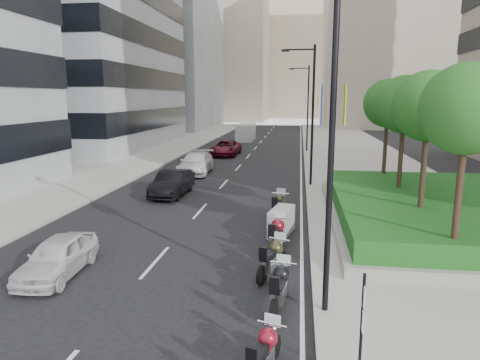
% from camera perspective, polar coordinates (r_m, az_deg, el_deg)
% --- Properties ---
extents(ground, '(160.00, 160.00, 0.00)m').
position_cam_1_polar(ground, '(11.99, -10.62, -18.12)').
color(ground, black).
rests_on(ground, ground).
extents(sidewalk_right, '(10.00, 100.00, 0.15)m').
position_cam_1_polar(sidewalk_right, '(40.68, 15.62, 2.52)').
color(sidewalk_right, '#9E9B93').
rests_on(sidewalk_right, ground).
extents(sidewalk_left, '(8.00, 100.00, 0.15)m').
position_cam_1_polar(sidewalk_left, '(43.18, -13.21, 3.11)').
color(sidewalk_left, '#9E9B93').
rests_on(sidewalk_left, ground).
extents(lane_edge, '(0.12, 100.00, 0.01)m').
position_cam_1_polar(lane_edge, '(40.32, 8.13, 2.65)').
color(lane_edge, silver).
rests_on(lane_edge, ground).
extents(lane_centre, '(0.12, 100.00, 0.01)m').
position_cam_1_polar(lane_centre, '(40.62, 0.77, 2.82)').
color(lane_centre, silver).
rests_on(lane_centre, ground).
extents(building_grey_far, '(22.00, 26.00, 30.00)m').
position_cam_1_polar(building_grey_far, '(84.99, -11.52, 17.03)').
color(building_grey_far, gray).
rests_on(building_grey_far, ground).
extents(building_cream_right, '(28.00, 24.00, 36.00)m').
position_cam_1_polar(building_cream_right, '(92.59, 20.40, 17.94)').
color(building_cream_right, '#B7AD93').
rests_on(building_cream_right, ground).
extents(building_cream_left, '(26.00, 24.00, 34.00)m').
position_cam_1_polar(building_cream_left, '(112.54, -3.28, 16.72)').
color(building_cream_left, '#B7AD93').
rests_on(building_cream_left, ground).
extents(building_cream_centre, '(30.00, 24.00, 38.00)m').
position_cam_1_polar(building_cream_centre, '(130.57, 7.54, 16.74)').
color(building_cream_centre, '#B7AD93').
rests_on(building_cream_centre, ground).
extents(planter, '(10.00, 14.00, 0.40)m').
position_cam_1_polar(planter, '(21.63, 25.21, -4.65)').
color(planter, gray).
rests_on(planter, sidewalk_right).
extents(hedge, '(9.40, 13.40, 0.80)m').
position_cam_1_polar(hedge, '(21.49, 25.34, -3.11)').
color(hedge, '#134515').
rests_on(hedge, planter).
extents(tree_0, '(2.80, 2.80, 6.30)m').
position_cam_1_polar(tree_0, '(14.78, 28.03, 8.28)').
color(tree_0, '#332319').
rests_on(tree_0, planter).
extents(tree_1, '(2.80, 2.80, 6.30)m').
position_cam_1_polar(tree_1, '(18.59, 23.84, 8.94)').
color(tree_1, '#332319').
rests_on(tree_1, planter).
extents(tree_2, '(2.80, 2.80, 6.30)m').
position_cam_1_polar(tree_2, '(22.46, 21.08, 9.34)').
color(tree_2, '#332319').
rests_on(tree_2, planter).
extents(tree_3, '(2.80, 2.80, 6.30)m').
position_cam_1_polar(tree_3, '(26.38, 19.13, 9.61)').
color(tree_3, '#332319').
rests_on(tree_3, planter).
extents(lamp_post_0, '(2.34, 0.45, 9.00)m').
position_cam_1_polar(lamp_post_0, '(10.94, 11.38, 6.94)').
color(lamp_post_0, black).
rests_on(lamp_post_0, ground).
extents(lamp_post_1, '(2.34, 0.45, 9.00)m').
position_cam_1_polar(lamp_post_1, '(27.91, 9.37, 9.37)').
color(lamp_post_1, black).
rests_on(lamp_post_1, ground).
extents(lamp_post_2, '(2.34, 0.45, 9.00)m').
position_cam_1_polar(lamp_post_2, '(45.91, 8.86, 9.98)').
color(lamp_post_2, black).
rests_on(lamp_post_2, ground).
extents(parking_sign, '(0.06, 0.32, 2.50)m').
position_cam_1_polar(parking_sign, '(9.11, 15.93, -17.94)').
color(parking_sign, black).
rests_on(parking_sign, ground).
extents(motorcycle_1, '(0.79, 1.96, 1.00)m').
position_cam_1_polar(motorcycle_1, '(9.64, 3.24, -22.14)').
color(motorcycle_1, black).
rests_on(motorcycle_1, ground).
extents(motorcycle_2, '(0.76, 2.29, 1.14)m').
position_cam_1_polar(motorcycle_2, '(12.30, 5.33, -14.01)').
color(motorcycle_2, black).
rests_on(motorcycle_2, ground).
extents(motorcycle_3, '(1.00, 2.14, 1.12)m').
position_cam_1_polar(motorcycle_3, '(14.32, 4.42, -10.33)').
color(motorcycle_3, black).
rests_on(motorcycle_3, ground).
extents(motorcycle_4, '(0.81, 2.41, 1.20)m').
position_cam_1_polar(motorcycle_4, '(16.42, 4.86, -7.33)').
color(motorcycle_4, black).
rests_on(motorcycle_4, ground).
extents(motorcycle_5, '(1.14, 2.00, 1.14)m').
position_cam_1_polar(motorcycle_5, '(18.43, 5.56, -5.52)').
color(motorcycle_5, black).
rests_on(motorcycle_5, ground).
extents(motorcycle_6, '(0.81, 2.42, 1.21)m').
position_cam_1_polar(motorcycle_6, '(20.52, 5.13, -3.57)').
color(motorcycle_6, black).
rests_on(motorcycle_6, ground).
extents(car_a, '(1.72, 3.84, 1.28)m').
position_cam_1_polar(car_a, '(15.48, -23.16, -9.38)').
color(car_a, silver).
rests_on(car_a, ground).
extents(car_b, '(1.67, 4.58, 1.50)m').
position_cam_1_polar(car_b, '(25.78, -9.02, -0.42)').
color(car_b, black).
rests_on(car_b, ground).
extents(car_c, '(2.46, 5.57, 1.59)m').
position_cam_1_polar(car_c, '(33.15, -5.86, 2.28)').
color(car_c, silver).
rests_on(car_c, ground).
extents(car_d, '(2.64, 5.51, 1.51)m').
position_cam_1_polar(car_d, '(43.13, -1.91, 4.30)').
color(car_d, '#5C0A1D').
rests_on(car_d, ground).
extents(delivery_van, '(2.15, 5.35, 2.23)m').
position_cam_1_polar(delivery_van, '(57.39, 0.75, 6.27)').
color(delivery_van, '#BABABC').
rests_on(delivery_van, ground).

